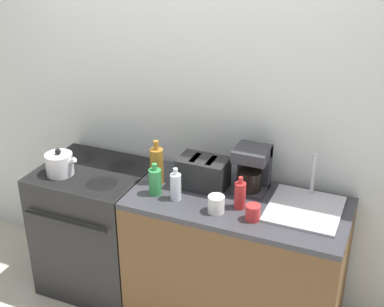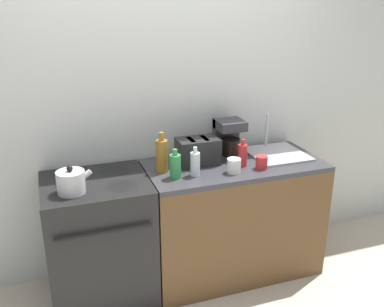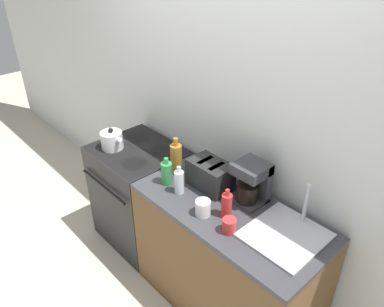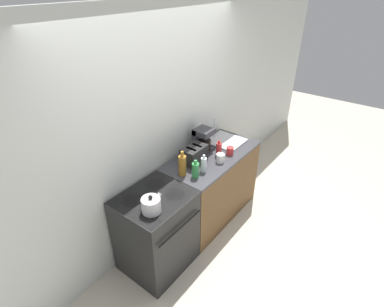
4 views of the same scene
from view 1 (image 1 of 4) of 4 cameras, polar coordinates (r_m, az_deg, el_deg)
The scene contains 13 objects.
wall_back at distance 3.47m, azimuth -0.24°, elevation 4.92°, with size 8.00×0.05×2.60m.
stove at distance 3.80m, azimuth -10.13°, elevation -7.66°, with size 0.70×0.66×0.91m.
counter_block at distance 3.44m, azimuth 4.66°, elevation -11.57°, with size 1.31×0.62×0.91m.
kettle at distance 3.54m, azimuth -13.93°, elevation -1.09°, with size 0.22×0.18×0.18m.
toaster at distance 3.28m, azimuth 1.18°, elevation -2.06°, with size 0.30×0.19×0.19m.
coffee_maker at distance 3.25m, azimuth 6.44°, elevation -1.49°, with size 0.20×0.20×0.28m.
sink_tray at distance 3.16m, azimuth 11.97°, elevation -5.61°, with size 0.41×0.44×0.28m.
bottle_red at distance 3.08m, azimuth 5.14°, elevation -4.44°, with size 0.07×0.07×0.20m.
bottle_amber at distance 3.32m, azimuth -3.79°, elevation -1.25°, with size 0.08×0.08×0.29m.
bottle_green at distance 3.21m, azimuth -3.96°, elevation -2.98°, with size 0.08×0.08×0.20m.
bottle_clear at distance 3.15m, azimuth -1.75°, elevation -3.52°, with size 0.07×0.07×0.20m.
cup_red at distance 3.00m, azimuth 6.51°, elevation -6.28°, with size 0.08×0.08×0.09m.
cup_white at distance 3.05m, azimuth 2.59°, elevation -5.42°, with size 0.10×0.10×0.10m.
Camera 1 is at (1.27, -2.30, 2.55)m, focal length 50.00 mm.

